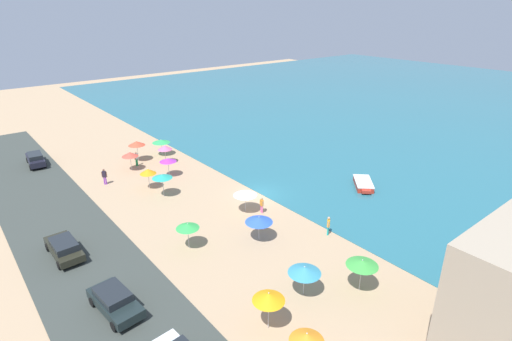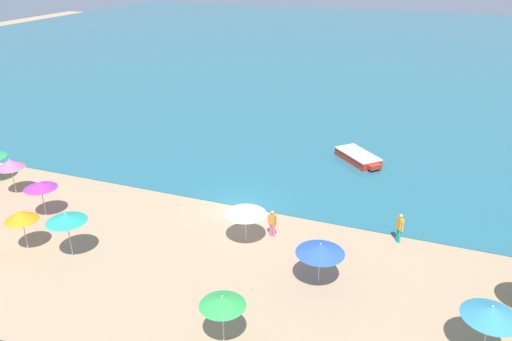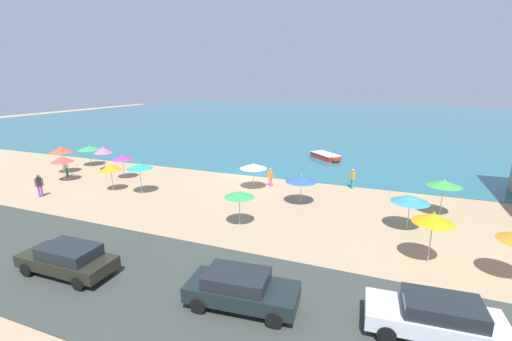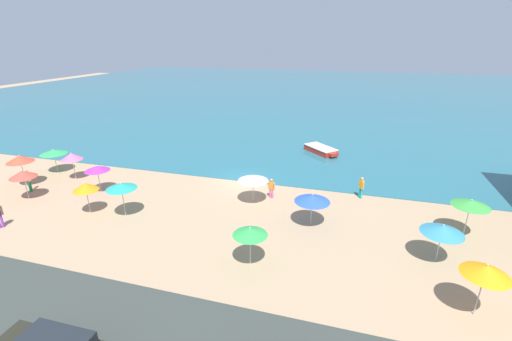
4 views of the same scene
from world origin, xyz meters
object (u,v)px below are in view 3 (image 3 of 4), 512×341
(beach_umbrella_11, at_px, (434,218))
(bather_0, at_px, (66,166))
(bather_1, at_px, (352,178))
(beach_umbrella_6, at_px, (301,179))
(parked_car_1, at_px, (436,317))
(beach_umbrella_4, at_px, (89,148))
(beach_umbrella_12, at_px, (62,159))
(bather_2, at_px, (39,184))
(beach_umbrella_10, at_px, (103,150))
(beach_umbrella_13, at_px, (239,194))
(skiff_nearshore, at_px, (326,156))
(beach_umbrella_3, at_px, (444,183))
(beach_umbrella_8, at_px, (122,158))
(parked_car_3, at_px, (241,288))
(beach_umbrella_5, at_px, (410,199))
(beach_umbrella_9, at_px, (253,166))
(bather_3, at_px, (270,176))
(parked_car_0, at_px, (68,259))
(beach_umbrella_1, at_px, (111,167))
(beach_umbrella_2, at_px, (140,166))
(beach_umbrella_7, at_px, (61,150))

(beach_umbrella_11, xyz_separation_m, bather_0, (-30.12, 4.89, -1.33))
(beach_umbrella_11, xyz_separation_m, bather_1, (-4.87, 10.90, -1.39))
(beach_umbrella_6, relative_size, parked_car_1, 0.49)
(beach_umbrella_4, bearing_deg, parked_car_1, -25.07)
(beach_umbrella_12, relative_size, bather_2, 1.30)
(parked_car_1, bearing_deg, beach_umbrella_10, 154.28)
(beach_umbrella_11, relative_size, beach_umbrella_13, 1.16)
(beach_umbrella_4, relative_size, beach_umbrella_12, 0.97)
(beach_umbrella_10, xyz_separation_m, skiff_nearshore, (19.70, 13.15, -1.70))
(beach_umbrella_3, xyz_separation_m, bather_1, (-6.16, 3.76, -1.26))
(beach_umbrella_8, relative_size, beach_umbrella_13, 0.98)
(beach_umbrella_3, height_order, skiff_nearshore, beach_umbrella_3)
(bather_0, xyz_separation_m, parked_car_3, (22.88, -11.48, -0.19))
(beach_umbrella_11, distance_m, parked_car_1, 5.85)
(beach_umbrella_5, bearing_deg, beach_umbrella_9, 160.67)
(bather_3, bearing_deg, parked_car_1, -52.79)
(parked_car_1, bearing_deg, beach_umbrella_6, 123.84)
(beach_umbrella_12, bearing_deg, beach_umbrella_11, -7.44)
(bather_0, relative_size, parked_car_0, 0.39)
(beach_umbrella_1, bearing_deg, bather_2, -141.42)
(bather_2, xyz_separation_m, skiff_nearshore, (18.17, 21.23, -0.65))
(beach_umbrella_9, bearing_deg, parked_car_0, -101.29)
(parked_car_0, height_order, parked_car_3, parked_car_3)
(beach_umbrella_13, bearing_deg, beach_umbrella_10, 157.93)
(bather_1, bearing_deg, bather_3, -164.08)
(beach_umbrella_11, distance_m, parked_car_3, 9.90)
(beach_umbrella_8, xyz_separation_m, bather_1, (19.87, 4.50, -1.02))
(beach_umbrella_1, relative_size, parked_car_3, 0.51)
(beach_umbrella_6, relative_size, bather_3, 1.44)
(beach_umbrella_5, bearing_deg, parked_car_1, -86.57)
(beach_umbrella_9, xyz_separation_m, parked_car_0, (-3.06, -15.31, -1.12))
(beach_umbrella_2, xyz_separation_m, beach_umbrella_6, (12.41, 2.34, -0.32))
(bather_1, bearing_deg, beach_umbrella_13, -119.08)
(beach_umbrella_13, bearing_deg, beach_umbrella_6, 63.50)
(beach_umbrella_8, bearing_deg, parked_car_0, -56.39)
(beach_umbrella_2, distance_m, bather_0, 9.90)
(parked_car_0, bearing_deg, beach_umbrella_4, 134.31)
(beach_umbrella_8, xyz_separation_m, beach_umbrella_9, (12.19, 1.57, -0.05))
(beach_umbrella_8, height_order, skiff_nearshore, beach_umbrella_8)
(beach_umbrella_10, bearing_deg, beach_umbrella_8, -22.62)
(beach_umbrella_8, bearing_deg, beach_umbrella_11, -14.51)
(beach_umbrella_3, distance_m, parked_car_0, 22.29)
(beach_umbrella_13, bearing_deg, parked_car_1, -31.64)
(beach_umbrella_4, bearing_deg, beach_umbrella_3, -3.25)
(beach_umbrella_1, bearing_deg, bather_3, 26.71)
(beach_umbrella_7, bearing_deg, beach_umbrella_11, -10.26)
(beach_umbrella_1, xyz_separation_m, beach_umbrella_13, (12.47, -2.50, 0.03))
(beach_umbrella_3, bearing_deg, bather_0, -175.92)
(beach_umbrella_6, height_order, beach_umbrella_13, beach_umbrella_13)
(beach_umbrella_2, height_order, beach_umbrella_7, beach_umbrella_7)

